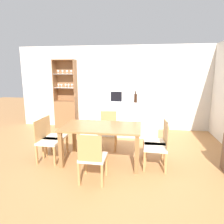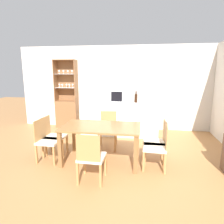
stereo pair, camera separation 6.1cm
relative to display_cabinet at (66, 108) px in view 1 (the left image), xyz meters
The scene contains 13 objects.
ground_plane 3.12m from the display_cabinet, 52.86° to the right, with size 18.00×18.00×0.00m, color #B27A47.
wall_back 1.97m from the display_cabinet, ahead, with size 6.80×0.06×2.55m.
kitchen_counter 1.84m from the display_cabinet, 16.69° to the right, with size 2.17×0.60×0.96m.
display_cabinet is the anchor object (origin of this frame).
dining_table 2.82m from the display_cabinet, 55.12° to the right, with size 1.52×0.89×0.74m.
dining_chair_side_left_far 2.25m from the display_cabinet, 76.32° to the right, with size 0.42×0.42×0.85m.
dining_chair_side_left_near 2.51m from the display_cabinet, 77.75° to the right, with size 0.43×0.43×0.85m.
dining_chair_head_near 3.48m from the display_cabinet, 62.36° to the right, with size 0.42×0.42×0.85m.
dining_chair_side_right_far 3.47m from the display_cabinet, 38.94° to the right, with size 0.44×0.44×0.85m.
dining_chair_head_far 2.24m from the display_cabinet, 43.90° to the right, with size 0.45×0.45×0.85m.
dining_chair_side_right_near 3.65m from the display_cabinet, 42.26° to the right, with size 0.44×0.44×0.85m.
microwave 1.89m from the display_cabinet, 15.67° to the right, with size 0.47×0.40×0.30m.
wine_bottle 2.35m from the display_cabinet, 16.44° to the right, with size 0.08×0.08×0.31m.
Camera 1 is at (0.52, -3.56, 1.79)m, focal length 32.00 mm.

